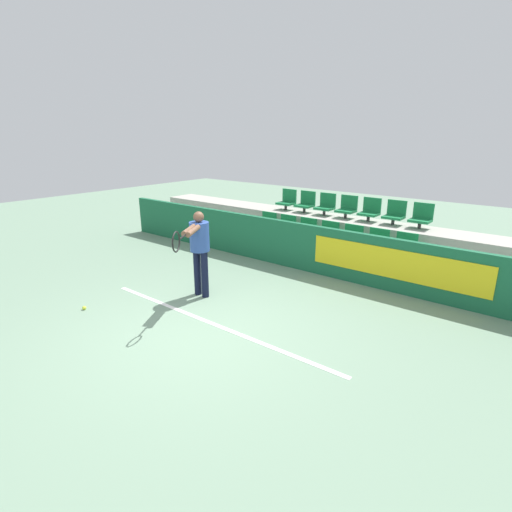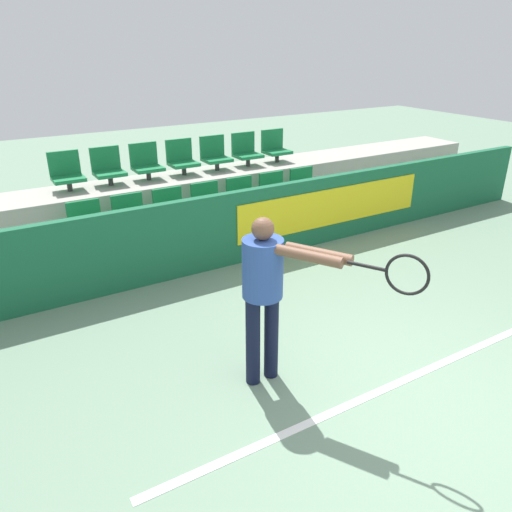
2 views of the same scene
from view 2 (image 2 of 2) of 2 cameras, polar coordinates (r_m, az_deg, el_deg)
name	(u,v)px [view 2 (image 2 of 2)]	position (r m, az deg, el deg)	size (l,w,h in m)	color
ground_plane	(420,409)	(4.67, 18.19, -16.30)	(30.00, 30.00, 0.00)	gray
court_baseline	(390,386)	(4.84, 15.08, -14.19)	(4.82, 0.08, 0.01)	white
barrier_wall	(231,229)	(6.81, -2.91, 3.11)	(11.98, 0.14, 1.03)	#19603D
bleacher_tier_front	(212,236)	(7.33, -5.03, 2.25)	(11.58, 0.88, 0.48)	#ADA89E
bleacher_tier_middle	(187,205)	(8.00, -7.87, 5.80)	(11.58, 0.88, 0.95)	#ADA89E
stadium_chair_0	(87,224)	(6.75, -18.75, 3.48)	(0.42, 0.36, 0.53)	#333333
stadium_chair_1	(130,216)	(6.88, -14.15, 4.40)	(0.42, 0.36, 0.53)	#333333
stadium_chair_2	(171,210)	(7.05, -9.74, 5.26)	(0.42, 0.36, 0.53)	#333333
stadium_chair_3	(208,203)	(7.26, -5.54, 6.04)	(0.42, 0.36, 0.53)	#333333
stadium_chair_4	(242,197)	(7.51, -1.59, 6.74)	(0.42, 0.36, 0.53)	#333333
stadium_chair_5	(274,192)	(7.79, 2.10, 7.37)	(0.42, 0.36, 0.53)	#333333
stadium_chair_6	(304,186)	(8.10, 5.53, 7.93)	(0.42, 0.36, 0.53)	#333333
stadium_chair_7	(67,173)	(7.45, -20.82, 8.88)	(0.42, 0.36, 0.53)	#333333
stadium_chair_8	(108,168)	(7.56, -16.56, 9.64)	(0.42, 0.36, 0.53)	#333333
stadium_chair_9	(146,163)	(7.72, -12.44, 10.34)	(0.42, 0.36, 0.53)	#333333
stadium_chair_10	(182,159)	(7.91, -8.48, 10.95)	(0.42, 0.36, 0.53)	#333333
stadium_chair_11	(215,155)	(8.14, -4.71, 11.48)	(0.42, 0.36, 0.53)	#333333
stadium_chair_12	(246,151)	(8.40, -1.15, 11.94)	(0.42, 0.36, 0.53)	#333333
stadium_chair_13	(275,147)	(8.69, 2.19, 12.33)	(0.42, 0.36, 0.53)	#333333
tennis_player	(269,284)	(4.23, 1.52, -3.27)	(0.85, 1.35, 1.58)	black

